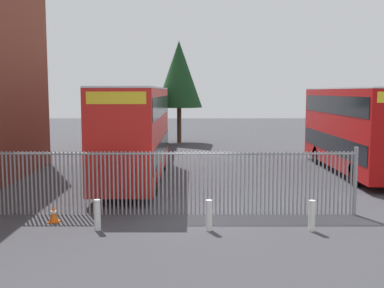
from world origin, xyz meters
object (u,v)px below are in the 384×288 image
(double_decker_bus_behind_fence_right, at_px, (140,116))
(traffic_cone_by_gate, at_px, (52,214))
(bollard_near_right, at_px, (310,216))
(bollard_center_front, at_px, (207,215))
(bollard_near_left, at_px, (95,215))
(double_decker_bus_near_gate, at_px, (133,130))
(double_decker_bus_behind_fence_left, at_px, (353,126))

(double_decker_bus_behind_fence_right, xyz_separation_m, traffic_cone_by_gate, (-0.85, -18.99, -2.13))
(double_decker_bus_behind_fence_right, bearing_deg, bollard_near_right, -69.96)
(bollard_center_front, bearing_deg, double_decker_bus_behind_fence_right, 101.78)
(double_decker_bus_behind_fence_right, xyz_separation_m, bollard_near_left, (0.75, -19.85, -1.95))
(double_decker_bus_near_gate, height_order, traffic_cone_by_gate, double_decker_bus_near_gate)
(double_decker_bus_behind_fence_right, distance_m, bollard_near_left, 19.96)
(bollard_near_right, bearing_deg, double_decker_bus_near_gate, 127.99)
(bollard_near_left, height_order, bollard_center_front, same)
(bollard_near_left, xyz_separation_m, bollard_near_right, (6.53, -0.09, 0.00))
(double_decker_bus_behind_fence_left, distance_m, bollard_center_front, 13.03)
(bollard_near_left, relative_size, bollard_center_front, 1.00)
(bollard_center_front, bearing_deg, bollard_near_right, -0.68)
(double_decker_bus_near_gate, xyz_separation_m, bollard_center_front, (3.19, -8.05, -1.95))
(double_decker_bus_behind_fence_right, xyz_separation_m, bollard_center_front, (4.15, -19.90, -1.95))
(bollard_center_front, distance_m, bollard_near_right, 3.12)
(double_decker_bus_near_gate, xyz_separation_m, double_decker_bus_behind_fence_right, (-0.96, 11.86, 0.00))
(traffic_cone_by_gate, bearing_deg, double_decker_bus_near_gate, 75.78)
(bollard_near_left, bearing_deg, traffic_cone_by_gate, 151.74)
(double_decker_bus_near_gate, bearing_deg, traffic_cone_by_gate, -104.22)
(bollard_center_front, bearing_deg, double_decker_bus_behind_fence_left, 52.06)
(double_decker_bus_behind_fence_right, height_order, traffic_cone_by_gate, double_decker_bus_behind_fence_right)
(double_decker_bus_behind_fence_left, height_order, bollard_near_left, double_decker_bus_behind_fence_left)
(double_decker_bus_near_gate, xyz_separation_m, double_decker_bus_behind_fence_left, (11.11, 2.11, 0.00))
(double_decker_bus_behind_fence_right, distance_m, bollard_center_front, 20.42)
(double_decker_bus_behind_fence_right, distance_m, traffic_cone_by_gate, 19.13)
(traffic_cone_by_gate, bearing_deg, bollard_near_right, -6.66)
(double_decker_bus_behind_fence_left, bearing_deg, double_decker_bus_near_gate, -169.23)
(double_decker_bus_near_gate, bearing_deg, bollard_near_left, -91.54)
(bollard_near_left, bearing_deg, double_decker_bus_behind_fence_right, 92.15)
(double_decker_bus_near_gate, relative_size, bollard_center_front, 11.38)
(bollard_near_right, bearing_deg, double_decker_bus_behind_fence_right, 110.04)
(double_decker_bus_behind_fence_left, distance_m, bollard_near_right, 11.44)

